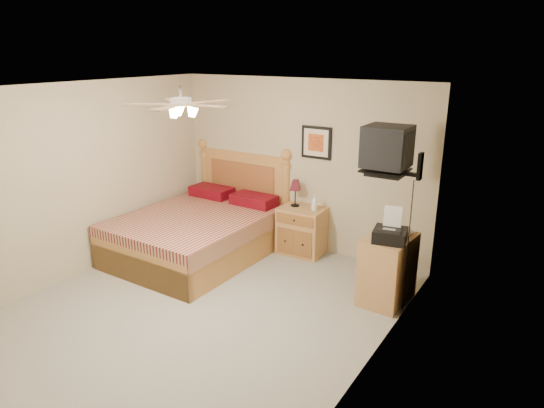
{
  "coord_description": "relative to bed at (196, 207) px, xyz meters",
  "views": [
    {
      "loc": [
        3.35,
        -3.82,
        2.88
      ],
      "look_at": [
        0.37,
        0.9,
        1.09
      ],
      "focal_mm": 32.0,
      "sensor_mm": 36.0,
      "label": 1
    }
  ],
  "objects": [
    {
      "name": "floor",
      "position": [
        1.05,
        -1.12,
        -0.74
      ],
      "size": [
        4.5,
        4.5,
        0.0
      ],
      "primitive_type": "plane",
      "color": "gray",
      "rests_on": "ground"
    },
    {
      "name": "ceiling",
      "position": [
        1.05,
        -1.12,
        1.76
      ],
      "size": [
        4.0,
        4.5,
        0.04
      ],
      "primitive_type": "cube",
      "color": "white",
      "rests_on": "ground"
    },
    {
      "name": "wall_back",
      "position": [
        1.05,
        1.13,
        0.51
      ],
      "size": [
        4.0,
        0.04,
        2.5
      ],
      "primitive_type": "cube",
      "color": "#BBAC8A",
      "rests_on": "ground"
    },
    {
      "name": "wall_left",
      "position": [
        -0.95,
        -1.12,
        0.51
      ],
      "size": [
        0.04,
        4.5,
        2.5
      ],
      "primitive_type": "cube",
      "color": "#BBAC8A",
      "rests_on": "ground"
    },
    {
      "name": "wall_right",
      "position": [
        3.05,
        -1.12,
        0.51
      ],
      "size": [
        0.04,
        4.5,
        2.5
      ],
      "primitive_type": "cube",
      "color": "#BBAC8A",
      "rests_on": "ground"
    },
    {
      "name": "bed",
      "position": [
        0.0,
        0.0,
        0.0
      ],
      "size": [
        1.78,
        2.32,
        1.48
      ],
      "primitive_type": null,
      "rotation": [
        0.0,
        0.0,
        -0.02
      ],
      "color": "#B77C37",
      "rests_on": "ground"
    },
    {
      "name": "nightstand",
      "position": [
        1.24,
        0.88,
        -0.39
      ],
      "size": [
        0.66,
        0.51,
        0.69
      ],
      "primitive_type": "cube",
      "rotation": [
        0.0,
        0.0,
        0.05
      ],
      "color": "#A77643",
      "rests_on": "ground"
    },
    {
      "name": "table_lamp",
      "position": [
        1.09,
        0.92,
        0.15
      ],
      "size": [
        0.28,
        0.28,
        0.39
      ],
      "primitive_type": null,
      "rotation": [
        0.0,
        0.0,
        -0.4
      ],
      "color": "#53121D",
      "rests_on": "nightstand"
    },
    {
      "name": "lotion_bottle",
      "position": [
        1.43,
        0.89,
        0.07
      ],
      "size": [
        0.12,
        0.12,
        0.23
      ],
      "primitive_type": "imported",
      "rotation": [
        0.0,
        0.0,
        0.4
      ],
      "color": "white",
      "rests_on": "nightstand"
    },
    {
      "name": "framed_picture",
      "position": [
        1.32,
        1.11,
        0.88
      ],
      "size": [
        0.46,
        0.04,
        0.46
      ],
      "primitive_type": "cube",
      "color": "black",
      "rests_on": "wall_back"
    },
    {
      "name": "dresser",
      "position": [
        2.78,
        0.17,
        -0.33
      ],
      "size": [
        0.53,
        0.72,
        0.82
      ],
      "primitive_type": "cube",
      "rotation": [
        0.0,
        0.0,
        -0.07
      ],
      "color": "#B28244",
      "rests_on": "ground"
    },
    {
      "name": "fax_machine",
      "position": [
        2.82,
        0.04,
        0.26
      ],
      "size": [
        0.42,
        0.44,
        0.38
      ],
      "primitive_type": null,
      "rotation": [
        0.0,
        0.0,
        0.19
      ],
      "color": "black",
      "rests_on": "dresser"
    },
    {
      "name": "magazine_lower",
      "position": [
        2.75,
        0.37,
        0.09
      ],
      "size": [
        0.28,
        0.34,
        0.03
      ],
      "primitive_type": "imported",
      "rotation": [
        0.0,
        0.0,
        -0.22
      ],
      "color": "#C3B49B",
      "rests_on": "dresser"
    },
    {
      "name": "magazine_upper",
      "position": [
        2.75,
        0.38,
        0.11
      ],
      "size": [
        0.25,
        0.29,
        0.02
      ],
      "primitive_type": "imported",
      "rotation": [
        0.0,
        0.0,
        0.29
      ],
      "color": "tan",
      "rests_on": "magazine_lower"
    },
    {
      "name": "wall_tv",
      "position": [
        2.8,
        0.22,
        1.07
      ],
      "size": [
        0.56,
        0.46,
        0.58
      ],
      "primitive_type": null,
      "color": "black",
      "rests_on": "wall_right"
    },
    {
      "name": "ceiling_fan",
      "position": [
        1.05,
        -1.32,
        1.62
      ],
      "size": [
        1.14,
        1.14,
        0.28
      ],
      "primitive_type": null,
      "color": "white",
      "rests_on": "ceiling"
    }
  ]
}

